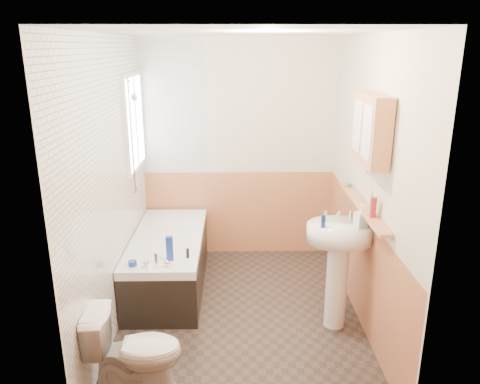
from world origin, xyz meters
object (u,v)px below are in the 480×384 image
(toilet, at_px, (135,352))
(sink, at_px, (338,255))
(pine_shelf, at_px, (362,206))
(medicine_cabinet, at_px, (371,129))
(bathtub, at_px, (169,260))

(toilet, height_order, sink, sink)
(toilet, distance_m, pine_shelf, 2.17)
(sink, relative_size, medicine_cabinet, 1.82)
(bathtub, relative_size, pine_shelf, 1.17)
(pine_shelf, relative_size, medicine_cabinet, 2.29)
(toilet, distance_m, medicine_cabinet, 2.41)
(sink, bearing_deg, pine_shelf, 32.74)
(bathtub, distance_m, pine_shelf, 2.04)
(bathtub, xyz_separation_m, sink, (1.57, -0.73, 0.40))
(bathtub, height_order, medicine_cabinet, medicine_cabinet)
(bathtub, relative_size, toilet, 2.39)
(sink, xyz_separation_m, pine_shelf, (0.20, 0.12, 0.40))
(toilet, xyz_separation_m, medicine_cabinet, (1.77, 0.75, 1.45))
(bathtub, distance_m, medicine_cabinet, 2.43)
(toilet, relative_size, pine_shelf, 0.49)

